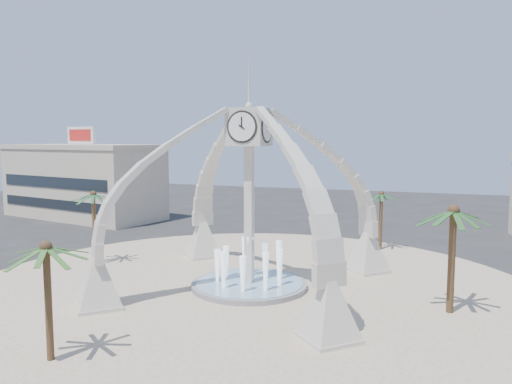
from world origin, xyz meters
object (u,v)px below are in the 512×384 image
(clock_tower, at_px, (249,195))
(palm_north, at_px, (381,195))
(palm_west, at_px, (93,195))
(palm_east, at_px, (454,212))
(fountain, at_px, (249,284))
(palm_south, at_px, (46,249))

(clock_tower, xyz_separation_m, palm_north, (7.07, 15.52, -1.32))
(palm_west, bearing_deg, palm_east, -5.07)
(fountain, xyz_separation_m, palm_north, (7.07, 15.52, 4.89))
(palm_west, height_order, palm_north, palm_west)
(palm_south, bearing_deg, palm_east, 37.32)
(palm_north, bearing_deg, palm_south, -111.58)
(clock_tower, distance_m, palm_north, 17.10)
(clock_tower, xyz_separation_m, fountain, (0.00, 0.00, -6.20))
(fountain, bearing_deg, palm_east, -2.28)
(clock_tower, xyz_separation_m, palm_east, (12.91, -0.51, -0.43))
(palm_south, bearing_deg, clock_tower, 71.82)
(palm_west, relative_size, palm_north, 1.10)
(palm_north, bearing_deg, clock_tower, -114.48)
(fountain, distance_m, palm_south, 15.38)
(fountain, relative_size, palm_south, 1.32)
(palm_west, bearing_deg, palm_south, -57.95)
(clock_tower, height_order, palm_west, clock_tower)
(palm_east, bearing_deg, palm_north, 110.03)
(palm_east, height_order, palm_west, palm_east)
(fountain, relative_size, palm_north, 1.36)
(palm_north, xyz_separation_m, palm_south, (-11.60, -29.33, 0.12))
(palm_east, bearing_deg, fountain, 177.72)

